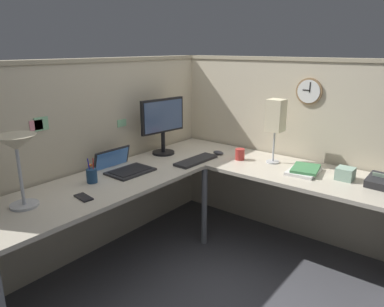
{
  "coord_description": "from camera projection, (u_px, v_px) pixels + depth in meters",
  "views": [
    {
      "loc": [
        -2.15,
        -1.52,
        1.66
      ],
      "look_at": [
        0.09,
        0.24,
        0.82
      ],
      "focal_mm": 34.03,
      "sensor_mm": 36.0,
      "label": 1
    }
  ],
  "objects": [
    {
      "name": "ground_plane",
      "position": [
        208.0,
        257.0,
        2.99
      ],
      "size": [
        6.8,
        6.8,
        0.0
      ],
      "primitive_type": "plane",
      "color": "#47474C"
    },
    {
      "name": "cubicle_wall_back",
      "position": [
        98.0,
        156.0,
        3.01
      ],
      "size": [
        2.57,
        0.12,
        1.58
      ],
      "color": "beige",
      "rests_on": "ground"
    },
    {
      "name": "cubicle_wall_right",
      "position": [
        289.0,
        147.0,
        3.27
      ],
      "size": [
        0.12,
        2.37,
        1.58
      ],
      "color": "beige",
      "rests_on": "ground"
    },
    {
      "name": "desk",
      "position": [
        203.0,
        192.0,
        2.68
      ],
      "size": [
        2.35,
        2.15,
        0.73
      ],
      "color": "beige",
      "rests_on": "ground"
    },
    {
      "name": "monitor",
      "position": [
        163.0,
        122.0,
        3.22
      ],
      "size": [
        0.46,
        0.2,
        0.5
      ],
      "color": "black",
      "rests_on": "desk"
    },
    {
      "name": "laptop",
      "position": [
        122.0,
        167.0,
        2.86
      ],
      "size": [
        0.35,
        0.39,
        0.22
      ],
      "color": "#232326",
      "rests_on": "desk"
    },
    {
      "name": "keyboard",
      "position": [
        196.0,
        160.0,
        3.07
      ],
      "size": [
        0.43,
        0.15,
        0.02
      ],
      "primitive_type": "cube",
      "rotation": [
        0.0,
        0.0,
        -0.02
      ],
      "color": "#232326",
      "rests_on": "desk"
    },
    {
      "name": "computer_mouse",
      "position": [
        218.0,
        153.0,
        3.27
      ],
      "size": [
        0.06,
        0.1,
        0.03
      ],
      "primitive_type": "ellipsoid",
      "color": "#38383D",
      "rests_on": "desk"
    },
    {
      "name": "desk_lamp_dome",
      "position": [
        17.0,
        149.0,
        2.11
      ],
      "size": [
        0.24,
        0.24,
        0.44
      ],
      "color": "#B7BABF",
      "rests_on": "desk"
    },
    {
      "name": "pen_cup",
      "position": [
        92.0,
        175.0,
        2.59
      ],
      "size": [
        0.08,
        0.08,
        0.18
      ],
      "color": "navy",
      "rests_on": "desk"
    },
    {
      "name": "cell_phone",
      "position": [
        84.0,
        197.0,
        2.33
      ],
      "size": [
        0.09,
        0.15,
        0.01
      ],
      "primitive_type": "cube",
      "rotation": [
        0.0,
        0.0,
        -0.14
      ],
      "color": "black",
      "rests_on": "desk"
    },
    {
      "name": "office_phone",
      "position": [
        384.0,
        183.0,
        2.49
      ],
      "size": [
        0.21,
        0.22,
        0.11
      ],
      "color": "#232326",
      "rests_on": "desk"
    },
    {
      "name": "book_stack",
      "position": [
        304.0,
        170.0,
        2.8
      ],
      "size": [
        0.31,
        0.24,
        0.04
      ],
      "color": "silver",
      "rests_on": "desk"
    },
    {
      "name": "desk_lamp_paper",
      "position": [
        276.0,
        117.0,
        2.94
      ],
      "size": [
        0.13,
        0.13,
        0.53
      ],
      "color": "#B7BABF",
      "rests_on": "desk"
    },
    {
      "name": "coffee_mug",
      "position": [
        240.0,
        154.0,
        3.11
      ],
      "size": [
        0.08,
        0.08,
        0.1
      ],
      "primitive_type": "cylinder",
      "color": "#B2332D",
      "rests_on": "desk"
    },
    {
      "name": "tissue_box",
      "position": [
        345.0,
        174.0,
        2.65
      ],
      "size": [
        0.12,
        0.12,
        0.09
      ],
      "primitive_type": "cube",
      "color": "#8CAD99",
      "rests_on": "desk"
    },
    {
      "name": "wall_clock",
      "position": [
        309.0,
        91.0,
        2.99
      ],
      "size": [
        0.04,
        0.22,
        0.22
      ],
      "color": "olive"
    },
    {
      "name": "pinned_note_leftmost",
      "position": [
        41.0,
        124.0,
        2.51
      ],
      "size": [
        0.1,
        0.0,
        0.09
      ],
      "primitive_type": "cube",
      "color": "#8CCC99"
    },
    {
      "name": "pinned_note_middle",
      "position": [
        36.0,
        125.0,
        2.48
      ],
      "size": [
        0.09,
        0.0,
        0.07
      ],
      "primitive_type": "cube",
      "color": "pink"
    },
    {
      "name": "pinned_note_rightmost",
      "position": [
        122.0,
        123.0,
        3.08
      ],
      "size": [
        0.1,
        0.0,
        0.06
      ],
      "primitive_type": "cube",
      "color": "#8CCC99"
    }
  ]
}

